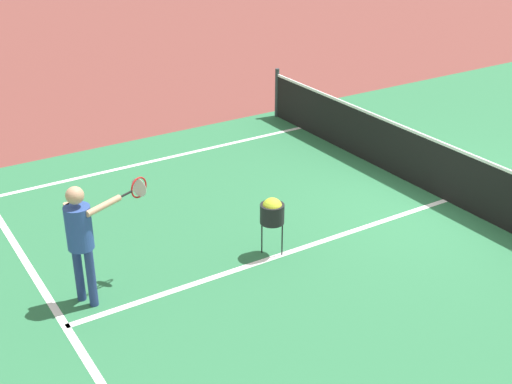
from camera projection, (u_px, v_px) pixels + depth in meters
The scene contains 8 objects.
ground_plane at pixel (446, 200), 11.19m from camera, with size 60.00×60.00×0.00m, color brown.
court_surface_inbounds at pixel (446, 200), 11.19m from camera, with size 10.62×24.40×0.00m, color #2D7247.
line_sideline_left at pixel (14, 192), 11.45m from camera, with size 0.10×11.89×0.01m, color white.
line_service_near at pixel (66, 326), 8.10m from camera, with size 8.22×0.10×0.01m, color white.
line_center_service at pixel (286, 253), 9.64m from camera, with size 0.10×6.40×0.01m, color white.
net at pixel (449, 173), 10.98m from camera, with size 10.11×0.09×1.07m.
player_near at pixel (82, 232), 8.16m from camera, with size 0.51×1.17×1.60m.
ball_hopper at pixel (272, 211), 9.35m from camera, with size 0.34×0.34×0.87m.
Camera 1 is at (6.81, -8.01, 4.94)m, focal length 47.61 mm.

